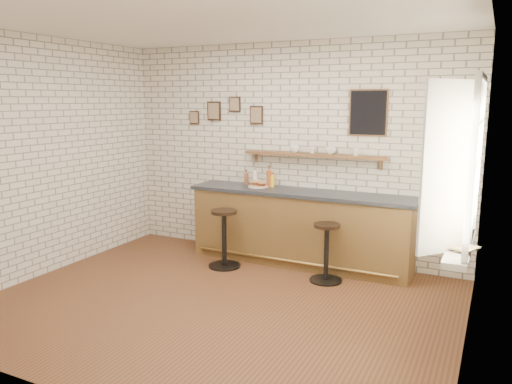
# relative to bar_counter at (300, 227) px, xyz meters

# --- Properties ---
(ground) EXTENTS (5.00, 5.00, 0.00)m
(ground) POSITION_rel_bar_counter_xyz_m (-0.29, -1.70, -0.51)
(ground) COLOR brown
(ground) RESTS_ON ground
(bar_counter) EXTENTS (3.10, 0.65, 1.01)m
(bar_counter) POSITION_rel_bar_counter_xyz_m (0.00, 0.00, 0.00)
(bar_counter) COLOR brown
(bar_counter) RESTS_ON ground
(sandwich_plate) EXTENTS (0.28, 0.28, 0.01)m
(sandwich_plate) POSITION_rel_bar_counter_xyz_m (-0.64, 0.03, 0.51)
(sandwich_plate) COLOR white
(sandwich_plate) RESTS_ON bar_counter
(ciabatta_sandwich) EXTENTS (0.26, 0.18, 0.08)m
(ciabatta_sandwich) POSITION_rel_bar_counter_xyz_m (-0.63, 0.03, 0.55)
(ciabatta_sandwich) COLOR tan
(ciabatta_sandwich) RESTS_ON sandwich_plate
(potato_chips) EXTENTS (0.26, 0.19, 0.00)m
(potato_chips) POSITION_rel_bar_counter_xyz_m (-0.66, 0.03, 0.52)
(potato_chips) COLOR gold
(potato_chips) RESTS_ON sandwich_plate
(bitters_bottle_brown) EXTENTS (0.07, 0.07, 0.21)m
(bitters_bottle_brown) POSITION_rel_bar_counter_xyz_m (-0.88, 0.14, 0.59)
(bitters_bottle_brown) COLOR brown
(bitters_bottle_brown) RESTS_ON bar_counter
(bitters_bottle_white) EXTENTS (0.06, 0.06, 0.24)m
(bitters_bottle_white) POSITION_rel_bar_counter_xyz_m (-0.74, 0.14, 0.60)
(bitters_bottle_white) COLOR white
(bitters_bottle_white) RESTS_ON bar_counter
(bitters_bottle_amber) EXTENTS (0.07, 0.07, 0.29)m
(bitters_bottle_amber) POSITION_rel_bar_counter_xyz_m (-0.52, 0.14, 0.62)
(bitters_bottle_amber) COLOR #B04A1C
(bitters_bottle_amber) RESTS_ON bar_counter
(condiment_bottle_yellow) EXTENTS (0.06, 0.06, 0.20)m
(condiment_bottle_yellow) POSITION_rel_bar_counter_xyz_m (-0.47, 0.14, 0.59)
(condiment_bottle_yellow) COLOR yellow
(condiment_bottle_yellow) RESTS_ON bar_counter
(bar_stool_left) EXTENTS (0.46, 0.46, 0.78)m
(bar_stool_left) POSITION_rel_bar_counter_xyz_m (-0.85, -0.58, -0.09)
(bar_stool_left) COLOR black
(bar_stool_left) RESTS_ON ground
(bar_stool_right) EXTENTS (0.41, 0.41, 0.73)m
(bar_stool_right) POSITION_rel_bar_counter_xyz_m (0.55, -0.50, -0.12)
(bar_stool_right) COLOR black
(bar_stool_right) RESTS_ON ground
(wall_shelf) EXTENTS (2.00, 0.18, 0.18)m
(wall_shelf) POSITION_rel_bar_counter_xyz_m (0.11, 0.20, 0.97)
(wall_shelf) COLOR brown
(wall_shelf) RESTS_ON ground
(shelf_cup_a) EXTENTS (0.17, 0.17, 0.11)m
(shelf_cup_a) POSITION_rel_bar_counter_xyz_m (-0.17, 0.20, 1.05)
(shelf_cup_a) COLOR white
(shelf_cup_a) RESTS_ON wall_shelf
(shelf_cup_b) EXTENTS (0.13, 0.13, 0.09)m
(shelf_cup_b) POSITION_rel_bar_counter_xyz_m (0.09, 0.20, 1.04)
(shelf_cup_b) COLOR white
(shelf_cup_b) RESTS_ON wall_shelf
(shelf_cup_c) EXTENTS (0.15, 0.15, 0.10)m
(shelf_cup_c) POSITION_rel_bar_counter_xyz_m (0.34, 0.20, 1.05)
(shelf_cup_c) COLOR white
(shelf_cup_c) RESTS_ON wall_shelf
(shelf_cup_d) EXTENTS (0.14, 0.14, 0.09)m
(shelf_cup_d) POSITION_rel_bar_counter_xyz_m (0.69, 0.20, 1.04)
(shelf_cup_d) COLOR white
(shelf_cup_d) RESTS_ON wall_shelf
(back_wall_decor) EXTENTS (2.96, 0.02, 0.56)m
(back_wall_decor) POSITION_rel_bar_counter_xyz_m (-0.07, 0.28, 1.54)
(back_wall_decor) COLOR black
(back_wall_decor) RESTS_ON ground
(window_sill) EXTENTS (0.20, 1.35, 0.06)m
(window_sill) POSITION_rel_bar_counter_xyz_m (2.11, -1.40, 0.39)
(window_sill) COLOR white
(window_sill) RESTS_ON ground
(casement_window) EXTENTS (0.40, 1.30, 1.56)m
(casement_window) POSITION_rel_bar_counter_xyz_m (2.07, -1.40, 1.14)
(casement_window) COLOR white
(casement_window) RESTS_ON ground
(book_lower) EXTENTS (0.24, 0.26, 0.02)m
(book_lower) POSITION_rel_bar_counter_xyz_m (2.09, -1.61, 0.43)
(book_lower) COLOR tan
(book_lower) RESTS_ON window_sill
(book_upper) EXTENTS (0.25, 0.28, 0.02)m
(book_upper) POSITION_rel_bar_counter_xyz_m (2.09, -1.63, 0.45)
(book_upper) COLOR tan
(book_upper) RESTS_ON book_lower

